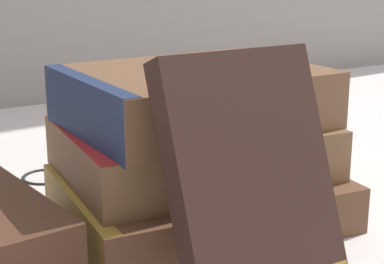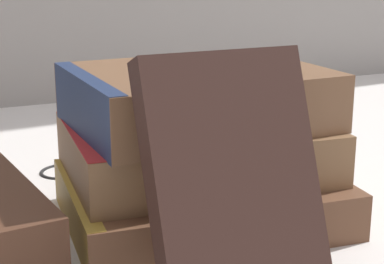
# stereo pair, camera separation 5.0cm
# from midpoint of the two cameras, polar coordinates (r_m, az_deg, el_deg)

# --- Properties ---
(ground_plane) EXTENTS (3.00, 3.00, 0.00)m
(ground_plane) POSITION_cam_midpoint_polar(r_m,az_deg,el_deg) (0.46, 2.55, -9.80)
(ground_plane) COLOR silver
(book_flat_bottom) EXTENTS (0.21, 0.17, 0.04)m
(book_flat_bottom) POSITION_cam_midpoint_polar(r_m,az_deg,el_deg) (0.49, 3.11, -5.98)
(book_flat_bottom) COLOR brown
(book_flat_bottom) RESTS_ON ground_plane
(book_flat_middle) EXTENTS (0.20, 0.16, 0.04)m
(book_flat_middle) POSITION_cam_midpoint_polar(r_m,az_deg,el_deg) (0.49, 2.67, -1.53)
(book_flat_middle) COLOR brown
(book_flat_middle) RESTS_ON book_flat_bottom
(book_flat_top) EXTENTS (0.18, 0.14, 0.04)m
(book_flat_top) POSITION_cam_midpoint_polar(r_m,az_deg,el_deg) (0.47, 2.88, 3.05)
(book_flat_top) COLOR brown
(book_flat_top) RESTS_ON book_flat_middle
(book_leaning_front) EXTENTS (0.10, 0.07, 0.14)m
(book_leaning_front) POSITION_cam_midpoint_polar(r_m,az_deg,el_deg) (0.38, 8.06, -4.80)
(book_leaning_front) COLOR #331E19
(book_leaning_front) RESTS_ON ground_plane
(pocket_watch) EXTENTS (0.06, 0.06, 0.01)m
(pocket_watch) POSITION_cam_midpoint_polar(r_m,az_deg,el_deg) (0.47, 5.80, 5.81)
(pocket_watch) COLOR white
(pocket_watch) RESTS_ON book_flat_top
(reading_glasses) EXTENTS (0.10, 0.05, 0.00)m
(reading_glasses) POSITION_cam_midpoint_polar(r_m,az_deg,el_deg) (0.61, -6.86, -3.08)
(reading_glasses) COLOR black
(reading_glasses) RESTS_ON ground_plane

